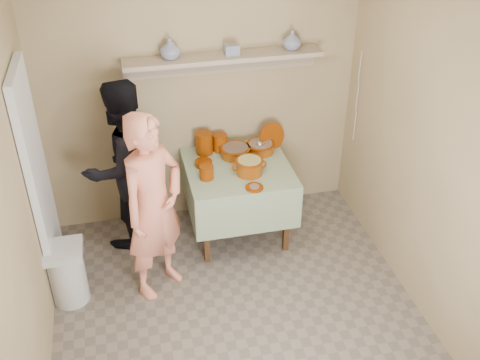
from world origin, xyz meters
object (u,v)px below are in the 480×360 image
object	(u,v)px
person_helper	(124,166)
person_cook	(154,208)
cazuela_rice	(249,165)
trash_bin	(67,274)
serving_table	(238,177)

from	to	relation	value
person_helper	person_cook	bearing A→B (deg)	73.27
cazuela_rice	trash_bin	bearing A→B (deg)	-164.67
trash_bin	serving_table	bearing A→B (deg)	20.88
serving_table	cazuela_rice	bearing A→B (deg)	-64.12
cazuela_rice	person_helper	bearing A→B (deg)	166.16
person_helper	serving_table	bearing A→B (deg)	140.74
serving_table	person_helper	bearing A→B (deg)	173.29
serving_table	person_cook	bearing A→B (deg)	-144.16
serving_table	trash_bin	bearing A→B (deg)	-159.12
person_cook	serving_table	bearing A→B (deg)	-3.95
person_cook	trash_bin	size ratio (longest dim) A/B	2.98
person_cook	trash_bin	distance (m)	0.95
cazuela_rice	trash_bin	xyz separation A→B (m)	(-1.68, -0.46, -0.56)
person_cook	serving_table	xyz separation A→B (m)	(0.83, 0.60, -0.19)
person_cook	serving_table	world-z (taller)	person_cook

